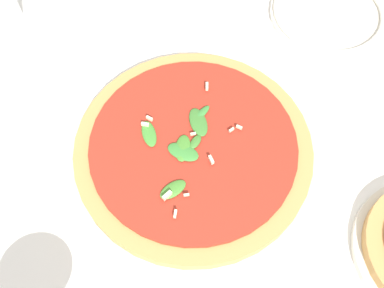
% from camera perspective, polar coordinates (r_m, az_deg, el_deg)
% --- Properties ---
extents(ground_plane, '(6.00, 6.00, 0.00)m').
position_cam_1_polar(ground_plane, '(0.64, -0.57, -1.89)').
color(ground_plane, white).
extents(pizza_arugula_main, '(0.35, 0.35, 0.05)m').
position_cam_1_polar(pizza_arugula_main, '(0.63, -0.01, -0.57)').
color(pizza_arugula_main, silver).
rests_on(pizza_arugula_main, ground_plane).
extents(side_plate_white, '(0.20, 0.20, 0.02)m').
position_cam_1_polar(side_plate_white, '(0.84, 16.85, 15.62)').
color(side_plate_white, silver).
rests_on(side_plate_white, ground_plane).
extents(shaker_pepper, '(0.03, 0.03, 0.07)m').
position_cam_1_polar(shaker_pepper, '(0.84, -22.41, 16.26)').
color(shaker_pepper, silver).
rests_on(shaker_pepper, ground_plane).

